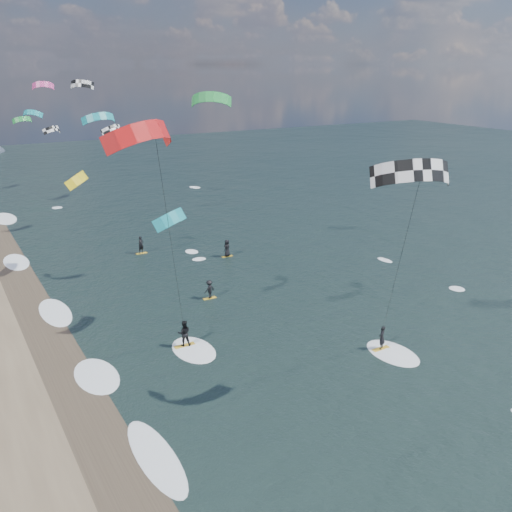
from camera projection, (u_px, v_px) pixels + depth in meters
ground at (398, 459)px, 27.46m from camera, size 260.00×260.00×0.00m
wet_sand_strip at (94, 426)px, 29.96m from camera, size 3.00×240.00×0.00m
kitesurfer_near_a at (414, 217)px, 29.14m from camera, size 7.78×8.86×14.36m
kitesurfer_near_b at (167, 209)px, 30.35m from camera, size 7.27×8.96×16.01m
far_kitesurfers at (200, 263)px, 52.07m from camera, size 8.11×14.68×1.77m
bg_kite_field at (82, 122)px, 67.53m from camera, size 14.86×71.82×8.70m
shoreline_surf at (93, 379)px, 34.43m from camera, size 2.40×79.40×0.11m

